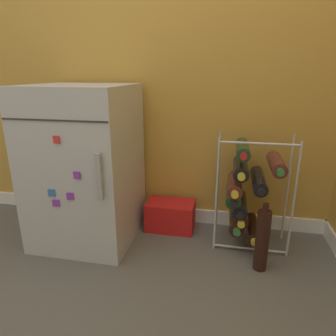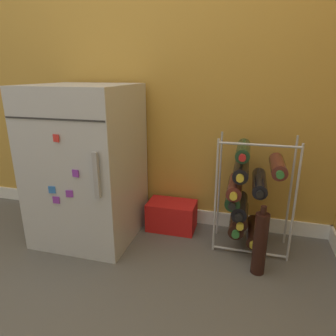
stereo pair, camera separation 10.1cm
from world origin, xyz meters
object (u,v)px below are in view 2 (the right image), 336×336
loose_bottle_floor (260,243)px  soda_box (172,216)px  mini_fridge (88,164)px  wine_rack (246,194)px

loose_bottle_floor → soda_box: bearing=149.1°
mini_fridge → loose_bottle_floor: 1.02m
soda_box → wine_rack: bearing=-10.8°
soda_box → loose_bottle_floor: loose_bottle_floor is taller
loose_bottle_floor → mini_fridge: bearing=171.9°
mini_fridge → wine_rack: size_ratio=1.40×
soda_box → mini_fridge: bearing=-159.4°
wine_rack → soda_box: size_ratio=2.15×
wine_rack → soda_box: (-0.43, 0.08, -0.23)m
mini_fridge → loose_bottle_floor: bearing=-8.1°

